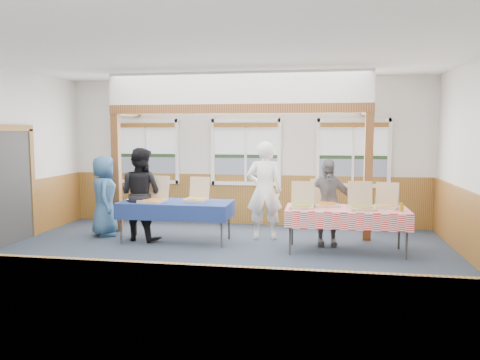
# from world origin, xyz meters

# --- Properties ---
(floor) EXTENTS (8.00, 8.00, 0.00)m
(floor) POSITION_xyz_m (0.00, 0.00, 0.00)
(floor) COLOR #25313D
(floor) RESTS_ON ground
(ceiling) EXTENTS (8.00, 8.00, 0.00)m
(ceiling) POSITION_xyz_m (0.00, 0.00, 3.20)
(ceiling) COLOR white
(ceiling) RESTS_ON wall_back
(wall_back) EXTENTS (8.00, 0.00, 8.00)m
(wall_back) POSITION_xyz_m (0.00, 3.50, 1.60)
(wall_back) COLOR silver
(wall_back) RESTS_ON floor
(wall_front) EXTENTS (8.00, 0.00, 8.00)m
(wall_front) POSITION_xyz_m (0.00, -3.50, 1.60)
(wall_front) COLOR silver
(wall_front) RESTS_ON floor
(wainscot_back) EXTENTS (7.98, 0.05, 1.10)m
(wainscot_back) POSITION_xyz_m (0.00, 3.48, 0.55)
(wainscot_back) COLOR brown
(wainscot_back) RESTS_ON floor
(wainscot_front) EXTENTS (7.98, 0.05, 1.10)m
(wainscot_front) POSITION_xyz_m (0.00, -3.48, 0.55)
(wainscot_front) COLOR brown
(wainscot_front) RESTS_ON floor
(cased_opening) EXTENTS (0.06, 1.30, 2.10)m
(cased_opening) POSITION_xyz_m (-3.96, 0.90, 1.05)
(cased_opening) COLOR #363636
(cased_opening) RESTS_ON wall_left
(window_left) EXTENTS (1.56, 0.10, 1.46)m
(window_left) POSITION_xyz_m (-2.30, 3.46, 1.68)
(window_left) COLOR white
(window_left) RESTS_ON wall_back
(window_mid) EXTENTS (1.56, 0.10, 1.46)m
(window_mid) POSITION_xyz_m (0.00, 3.46, 1.68)
(window_mid) COLOR white
(window_mid) RESTS_ON wall_back
(window_right) EXTENTS (1.56, 0.10, 1.46)m
(window_right) POSITION_xyz_m (2.30, 3.46, 1.68)
(window_right) COLOR white
(window_right) RESTS_ON wall_back
(post_left) EXTENTS (0.15, 0.15, 2.40)m
(post_left) POSITION_xyz_m (-2.50, 2.30, 1.20)
(post_left) COLOR #572A13
(post_left) RESTS_ON floor
(post_right) EXTENTS (0.15, 0.15, 2.40)m
(post_right) POSITION_xyz_m (2.50, 2.30, 1.20)
(post_right) COLOR #572A13
(post_right) RESTS_ON floor
(cross_beam) EXTENTS (5.15, 0.18, 0.18)m
(cross_beam) POSITION_xyz_m (0.00, 2.30, 2.49)
(cross_beam) COLOR #572A13
(cross_beam) RESTS_ON post_left
(table_left) EXTENTS (2.09, 0.97, 0.76)m
(table_left) POSITION_xyz_m (-1.03, 1.60, 0.71)
(table_left) COLOR #363636
(table_left) RESTS_ON floor
(table_right) EXTENTS (2.15, 1.17, 0.76)m
(table_right) POSITION_xyz_m (2.06, 1.35, 0.71)
(table_right) COLOR #363636
(table_right) RESTS_ON floor
(pizza_box_a) EXTENTS (0.50, 0.58, 0.46)m
(pizza_box_a) POSITION_xyz_m (-1.42, 1.49, 0.83)
(pizza_box_a) COLOR #CDA888
(pizza_box_a) RESTS_ON table_left
(pizza_box_b) EXTENTS (0.42, 0.51, 0.43)m
(pizza_box_b) POSITION_xyz_m (-0.68, 1.76, 0.82)
(pizza_box_b) COLOR #CDA888
(pizza_box_b) RESTS_ON table_left
(pizza_box_c) EXTENTS (0.41, 0.50, 0.43)m
(pizza_box_c) POSITION_xyz_m (1.31, 1.26, 0.82)
(pizza_box_c) COLOR #CDA888
(pizza_box_c) RESTS_ON table_right
(pizza_box_d) EXTENTS (0.53, 0.59, 0.46)m
(pizza_box_d) POSITION_xyz_m (1.70, 1.55, 0.83)
(pizza_box_d) COLOR #CDA888
(pizza_box_d) RESTS_ON table_right
(pizza_box_e) EXTENTS (0.46, 0.54, 0.45)m
(pizza_box_e) POSITION_xyz_m (2.31, 1.28, 0.82)
(pizza_box_e) COLOR #CDA888
(pizza_box_e) RESTS_ON table_right
(pizza_box_f) EXTENTS (0.48, 0.54, 0.42)m
(pizza_box_f) POSITION_xyz_m (2.72, 1.49, 0.82)
(pizza_box_f) COLOR #CDA888
(pizza_box_f) RESTS_ON table_right
(veggie_tray) EXTENTS (0.40, 0.40, 0.09)m
(veggie_tray) POSITION_xyz_m (-1.78, 1.60, 0.79)
(veggie_tray) COLOR black
(veggie_tray) RESTS_ON table_left
(drink_glass) EXTENTS (0.07, 0.07, 0.15)m
(drink_glass) POSITION_xyz_m (2.91, 1.10, 0.83)
(drink_glass) COLOR #A77B1B
(drink_glass) RESTS_ON table_right
(woman_white) EXTENTS (0.73, 0.53, 1.87)m
(woman_white) POSITION_xyz_m (0.57, 2.07, 0.94)
(woman_white) COLOR white
(woman_white) RESTS_ON floor
(woman_black) EXTENTS (0.99, 0.86, 1.75)m
(woman_black) POSITION_xyz_m (-1.72, 1.62, 0.88)
(woman_black) COLOR black
(woman_black) RESTS_ON floor
(man_blue) EXTENTS (0.77, 0.91, 1.58)m
(man_blue) POSITION_xyz_m (-2.58, 1.86, 0.79)
(man_blue) COLOR #335980
(man_blue) RESTS_ON floor
(person_grey) EXTENTS (0.95, 0.46, 1.57)m
(person_grey) POSITION_xyz_m (1.74, 1.79, 0.78)
(person_grey) COLOR slate
(person_grey) RESTS_ON floor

